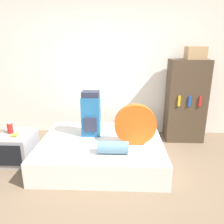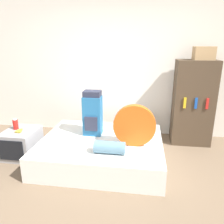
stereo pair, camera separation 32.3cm
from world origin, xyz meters
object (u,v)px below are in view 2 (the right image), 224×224
object	(u,v)px
sleeping_roll	(110,147)
television	(22,143)
backpack	(93,114)
bookshelf	(193,103)
tent_bag	(134,125)
cardboard_box	(204,53)
canister	(16,124)

from	to	relation	value
sleeping_roll	television	world-z (taller)	sleeping_roll
backpack	sleeping_roll	world-z (taller)	backpack
television	bookshelf	bearing A→B (deg)	18.63
tent_bag	cardboard_box	size ratio (longest dim) A/B	1.86
canister	cardboard_box	xyz separation A→B (m)	(3.00, 0.92, 1.10)
tent_bag	bookshelf	distance (m)	1.43
sleeping_roll	canister	bearing A→B (deg)	165.23
backpack	cardboard_box	bearing A→B (deg)	22.31
cardboard_box	television	bearing A→B (deg)	-161.64
television	canister	distance (m)	0.32
sleeping_roll	bookshelf	xyz separation A→B (m)	(1.30, 1.33, 0.32)
backpack	tent_bag	bearing A→B (deg)	-24.72
backpack	canister	size ratio (longest dim) A/B	4.14
television	canister	bearing A→B (deg)	152.35
tent_bag	television	size ratio (longest dim) A/B	1.02
sleeping_roll	television	bearing A→B (deg)	166.08
sleeping_roll	bookshelf	bearing A→B (deg)	45.50
tent_bag	canister	world-z (taller)	tent_bag
tent_bag	canister	size ratio (longest dim) A/B	3.49
sleeping_roll	television	size ratio (longest dim) A/B	0.70
backpack	bookshelf	xyz separation A→B (m)	(1.68, 0.71, 0.05)
canister	backpack	bearing A→B (deg)	8.89
sleeping_roll	canister	size ratio (longest dim) A/B	2.42
backpack	canister	distance (m)	1.26
bookshelf	cardboard_box	size ratio (longest dim) A/B	4.64
backpack	cardboard_box	world-z (taller)	cardboard_box
tent_bag	television	xyz separation A→B (m)	(-1.83, 0.07, -0.43)
tent_bag	cardboard_box	distance (m)	1.78
television	cardboard_box	distance (m)	3.37
cardboard_box	backpack	bearing A→B (deg)	-157.69
backpack	tent_bag	size ratio (longest dim) A/B	1.19
sleeping_roll	cardboard_box	bearing A→B (deg)	43.94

